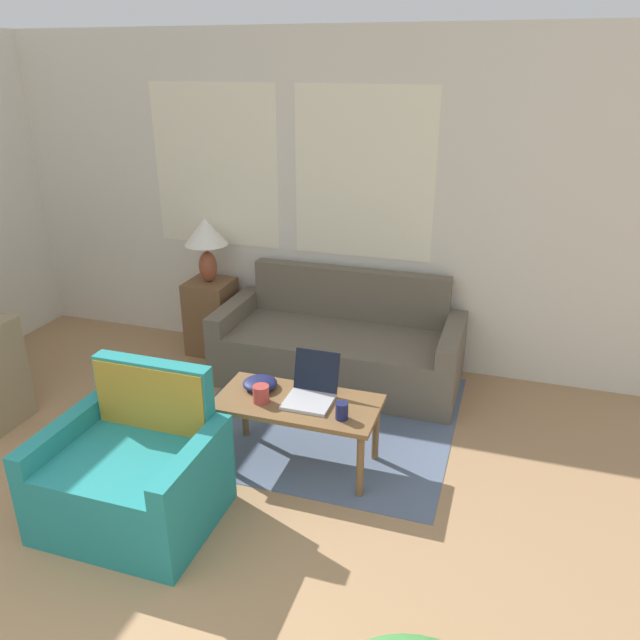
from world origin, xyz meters
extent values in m
cube|color=silver|center=(0.00, 3.88, 1.30)|extent=(6.02, 0.05, 2.60)
cube|color=white|center=(-0.70, 3.85, 1.55)|extent=(1.10, 0.01, 1.30)
cube|color=white|center=(0.55, 3.85, 1.55)|extent=(1.10, 0.01, 1.30)
cube|color=slate|center=(0.57, 2.83, 0.00)|extent=(1.80, 1.77, 0.01)
cube|color=#665B4C|center=(0.50, 3.39, 0.20)|extent=(1.60, 0.80, 0.41)
cube|color=#665B4C|center=(0.50, 3.74, 0.41)|extent=(1.60, 0.12, 0.83)
cube|color=#665B4C|center=(-0.38, 3.39, 0.28)|extent=(0.14, 0.80, 0.56)
cube|color=#665B4C|center=(1.37, 3.39, 0.28)|extent=(0.14, 0.80, 0.56)
cube|color=teal|center=(-0.11, 1.48, 0.21)|extent=(0.70, 0.72, 0.43)
cube|color=teal|center=(-0.11, 1.79, 0.42)|extent=(0.70, 0.10, 0.83)
cube|color=teal|center=(-0.51, 1.48, 0.27)|extent=(0.10, 0.72, 0.55)
cube|color=teal|center=(0.29, 1.48, 0.27)|extent=(0.10, 0.72, 0.55)
cube|color=#A87F28|center=(-0.11, 1.74, 0.52)|extent=(0.67, 0.01, 0.60)
cube|color=brown|center=(-0.69, 3.59, 0.32)|extent=(0.36, 0.36, 0.64)
ellipsoid|color=brown|center=(-0.69, 3.59, 0.77)|extent=(0.15, 0.15, 0.26)
cylinder|color=tan|center=(-0.69, 3.59, 0.93)|extent=(0.02, 0.02, 0.06)
cone|color=white|center=(-0.69, 3.59, 1.07)|extent=(0.36, 0.36, 0.22)
cube|color=brown|center=(0.57, 2.26, 0.43)|extent=(1.00, 0.49, 0.03)
cylinder|color=brown|center=(0.13, 2.07, 0.21)|extent=(0.04, 0.04, 0.42)
cylinder|color=brown|center=(1.02, 2.07, 0.21)|extent=(0.04, 0.04, 0.42)
cylinder|color=brown|center=(0.13, 2.46, 0.21)|extent=(0.04, 0.04, 0.42)
cylinder|color=brown|center=(1.02, 2.46, 0.21)|extent=(0.04, 0.04, 0.42)
cube|color=#B7B7BC|center=(0.65, 2.26, 0.46)|extent=(0.28, 0.25, 0.02)
cube|color=black|center=(0.65, 2.42, 0.59)|extent=(0.28, 0.08, 0.25)
cylinder|color=#191E4C|center=(0.89, 2.15, 0.50)|extent=(0.07, 0.07, 0.10)
cylinder|color=#B23D38|center=(0.37, 2.19, 0.50)|extent=(0.10, 0.10, 0.11)
ellipsoid|color=#191E4C|center=(0.29, 2.35, 0.48)|extent=(0.22, 0.22, 0.06)
camera|label=1|loc=(1.72, -0.83, 2.36)|focal=35.00mm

